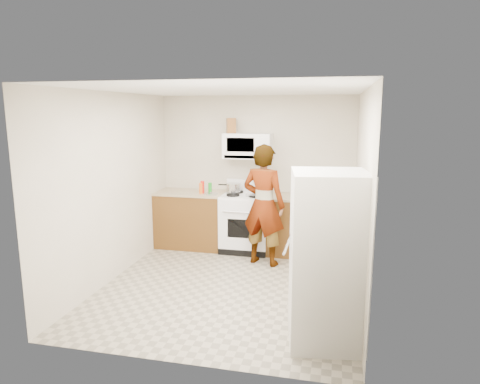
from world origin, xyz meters
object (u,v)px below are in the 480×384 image
(saucepan, at_px, (234,188))
(gas_range, at_px, (246,221))
(fridge, at_px, (327,259))
(microwave, at_px, (248,146))
(kettle, at_px, (303,189))
(person, at_px, (264,205))

(saucepan, bearing_deg, gas_range, -20.13)
(fridge, distance_m, saucepan, 3.10)
(gas_range, relative_size, microwave, 1.49)
(gas_range, xyz_separation_m, kettle, (0.90, 0.23, 0.53))
(fridge, distance_m, kettle, 2.84)
(fridge, bearing_deg, saucepan, 112.28)
(gas_range, bearing_deg, person, -55.55)
(fridge, xyz_separation_m, saucepan, (-1.58, 2.66, 0.17))
(gas_range, bearing_deg, saucepan, 159.87)
(microwave, distance_m, person, 1.13)
(microwave, bearing_deg, kettle, 6.29)
(microwave, relative_size, fridge, 0.45)
(gas_range, bearing_deg, fridge, -62.31)
(kettle, relative_size, saucepan, 0.69)
(gas_range, height_order, kettle, gas_range)
(gas_range, distance_m, fridge, 2.93)
(gas_range, relative_size, kettle, 6.92)
(person, bearing_deg, gas_range, -40.31)
(kettle, bearing_deg, gas_range, -166.10)
(gas_range, bearing_deg, kettle, 14.17)
(gas_range, relative_size, person, 0.63)
(person, distance_m, kettle, 0.95)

